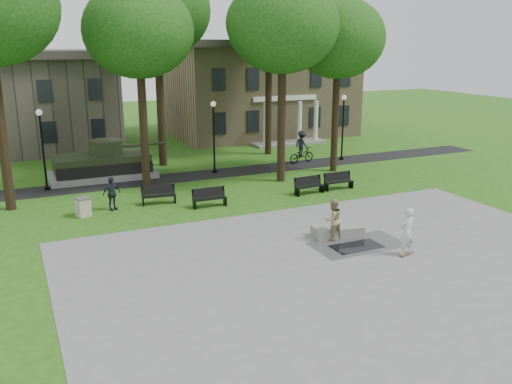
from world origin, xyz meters
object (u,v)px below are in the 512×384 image
concrete_block (337,231)px  park_bench_0 (158,194)px  trash_bin (83,207)px  friend_watching (333,219)px  skateboarder (407,231)px  cyclist (302,150)px

concrete_block → park_bench_0: 10.24m
park_bench_0 → trash_bin: bearing=-165.3°
friend_watching → trash_bin: 12.44m
trash_bin → concrete_block: bearing=-37.9°
skateboarder → friend_watching: size_ratio=1.07×
concrete_block → trash_bin: (-9.94, 7.75, 0.24)m
skateboarder → friend_watching: bearing=-64.0°
cyclist → concrete_block: bearing=144.6°
cyclist → park_bench_0: bearing=103.6°
concrete_block → skateboarder: (1.30, -3.04, 0.77)m
skateboarder → trash_bin: (-11.24, 10.79, -0.53)m
concrete_block → cyclist: (6.07, 14.13, 0.70)m
cyclist → park_bench_0: (-12.04, -5.81, -0.42)m
cyclist → park_bench_0: size_ratio=1.26×
concrete_block → park_bench_0: (-5.96, 8.32, 0.28)m
concrete_block → friend_watching: size_ratio=1.18×
cyclist → trash_bin: 17.24m
friend_watching → park_bench_0: bearing=-66.5°
park_bench_0 → cyclist: bearing=32.2°
park_bench_0 → trash_bin: 4.02m
concrete_block → park_bench_0: park_bench_0 is taller
friend_watching → park_bench_0: size_ratio=1.01×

